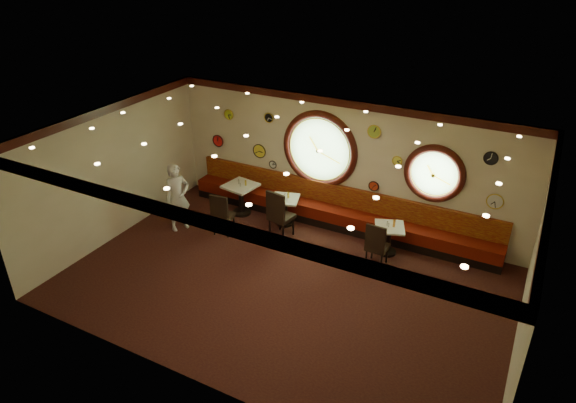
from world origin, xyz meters
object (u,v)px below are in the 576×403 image
object	(u,v)px
table_b	(285,208)
condiment_b_pepper	(284,197)
condiment_b_bottle	(288,195)
condiment_a_salt	(239,182)
condiment_a_pepper	(240,185)
condiment_c_pepper	(389,225)
condiment_c_bottle	(394,223)
chair_a	(221,212)
table_a	(241,196)
chair_c	(376,243)
condiment_a_bottle	(246,183)
table_c	(389,236)
condiment_c_salt	(387,223)
condiment_b_salt	(285,195)
chair_b	(279,212)
waiter	(178,197)

from	to	relation	value
table_b	condiment_b_pepper	bearing A→B (deg)	-87.43
condiment_b_pepper	condiment_b_bottle	xyz separation A→B (m)	(0.06, 0.10, 0.03)
condiment_a_salt	condiment_a_pepper	distance (m)	0.16
table_b	condiment_c_pepper	world-z (taller)	condiment_c_pepper
condiment_b_bottle	condiment_c_bottle	world-z (taller)	condiment_b_bottle
chair_a	condiment_c_bottle	xyz separation A→B (m)	(3.90, 1.11, 0.17)
condiment_a_salt	condiment_b_pepper	bearing A→B (deg)	-0.94
condiment_a_salt	condiment_c_pepper	size ratio (longest dim) A/B	1.27
table_a	condiment_b_bottle	size ratio (longest dim) A/B	5.09
chair_c	condiment_a_bottle	xyz separation A→B (m)	(-3.76, 0.72, 0.29)
table_c	condiment_c_bottle	bearing A→B (deg)	16.76
condiment_c_salt	condiment_a_bottle	size ratio (longest dim) A/B	0.77
condiment_b_salt	chair_b	bearing A→B (deg)	-73.31
chair_b	condiment_c_bottle	xyz separation A→B (m)	(2.62, 0.59, 0.09)
table_b	chair_b	xyz separation A→B (m)	(0.18, -0.66, 0.25)
chair_a	condiment_a_bottle	size ratio (longest dim) A/B	4.84
chair_a	table_c	bearing A→B (deg)	8.44
table_c	condiment_b_bottle	distance (m)	2.68
condiment_b_pepper	condiment_a_bottle	world-z (taller)	condiment_a_bottle
condiment_b_bottle	waiter	world-z (taller)	waiter
table_a	condiment_b_pepper	size ratio (longest dim) A/B	7.80
table_c	waiter	distance (m)	5.10
condiment_b_pepper	condiment_a_bottle	bearing A→B (deg)	178.68
condiment_b_salt	condiment_b_pepper	bearing A→B (deg)	-69.06
condiment_a_salt	condiment_a_bottle	xyz separation A→B (m)	(0.21, 0.00, 0.01)
chair_a	condiment_b_bottle	size ratio (longest dim) A/B	4.00
table_a	chair_b	bearing A→B (deg)	-22.75
condiment_a_bottle	condiment_b_bottle	size ratio (longest dim) A/B	0.83
condiment_c_salt	condiment_c_bottle	bearing A→B (deg)	7.29
condiment_b_pepper	table_c	bearing A→B (deg)	-1.01
condiment_c_salt	condiment_b_bottle	bearing A→B (deg)	176.95
condiment_c_pepper	condiment_b_bottle	distance (m)	2.64
chair_a	condiment_c_salt	world-z (taller)	chair_a
table_c	condiment_a_pepper	world-z (taller)	condiment_a_pepper
table_b	chair_c	size ratio (longest dim) A/B	1.24
chair_a	condiment_a_salt	size ratio (longest dim) A/B	5.91
condiment_a_pepper	condiment_c_bottle	xyz separation A→B (m)	(4.01, 0.07, -0.08)
condiment_c_bottle	condiment_a_pepper	bearing A→B (deg)	-179.03
waiter	table_b	bearing A→B (deg)	-32.38
table_a	condiment_a_pepper	distance (m)	0.36
condiment_b_bottle	condiment_a_salt	bearing A→B (deg)	-176.95
condiment_c_salt	condiment_c_pepper	bearing A→B (deg)	-42.17
condiment_a_pepper	condiment_b_bottle	world-z (taller)	condiment_a_pepper
chair_b	waiter	world-z (taller)	waiter
chair_a	condiment_b_salt	bearing A→B (deg)	42.52
waiter	condiment_a_pepper	bearing A→B (deg)	-12.68
chair_a	chair_c	distance (m)	3.76
table_a	condiment_a_pepper	xyz separation A→B (m)	(0.04, -0.08, 0.35)
chair_a	condiment_a_salt	xyz separation A→B (m)	(-0.23, 1.15, 0.26)
condiment_b_salt	condiment_c_salt	world-z (taller)	condiment_b_salt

